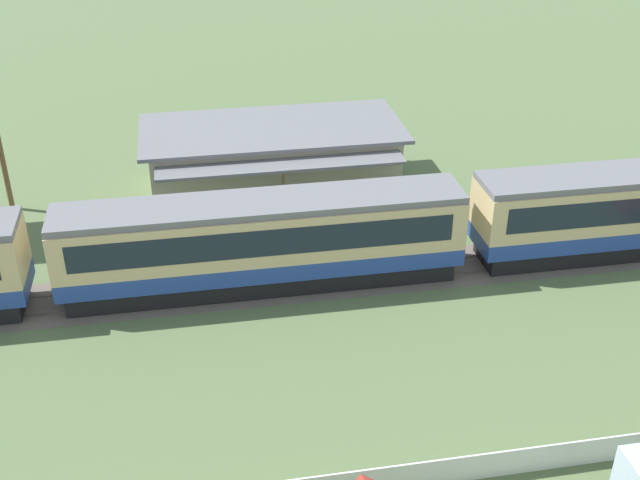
{
  "coord_description": "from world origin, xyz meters",
  "views": [
    {
      "loc": [
        -1.72,
        -31.03,
        19.42
      ],
      "look_at": [
        3.7,
        -0.84,
        2.16
      ],
      "focal_mm": 45.0,
      "sensor_mm": 36.0,
      "label": 1
    }
  ],
  "objects": [
    {
      "name": "ground_plane",
      "position": [
        0.0,
        0.0,
        0.0
      ],
      "size": [
        600.0,
        600.0,
        0.0
      ],
      "primitive_type": "plane",
      "color": "#566B42"
    },
    {
      "name": "passenger_train",
      "position": [
        1.44,
        -0.63,
        2.34
      ],
      "size": [
        55.5,
        2.9,
        4.22
      ],
      "color": "#234293",
      "rests_on": "ground_plane"
    },
    {
      "name": "railway_track",
      "position": [
        -2.49,
        -0.63,
        0.01
      ],
      "size": [
        119.81,
        3.6,
        0.04
      ],
      "color": "#665B51",
      "rests_on": "ground_plane"
    },
    {
      "name": "station_building",
      "position": [
        2.88,
        9.3,
        1.83
      ],
      "size": [
        14.12,
        7.92,
        3.6
      ],
      "color": "#BCB293",
      "rests_on": "ground_plane"
    }
  ]
}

